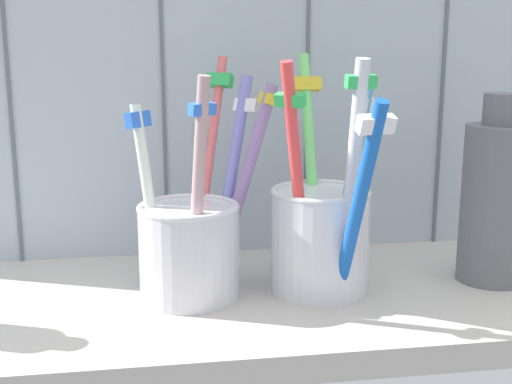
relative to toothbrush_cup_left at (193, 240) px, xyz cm
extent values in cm
cube|color=#BCB7AD|center=(4.76, -0.01, -5.48)|extent=(64.00, 22.00, 2.00)
cube|color=#B2C1CC|center=(4.76, 11.99, 16.02)|extent=(64.00, 2.00, 45.00)
cube|color=slate|center=(-14.44, 10.89, 16.02)|extent=(0.30, 0.20, 45.00)
cube|color=slate|center=(-1.64, 10.89, 16.02)|extent=(0.30, 0.20, 45.00)
cube|color=slate|center=(11.16, 10.89, 16.02)|extent=(0.30, 0.20, 45.00)
cube|color=slate|center=(23.96, 10.89, 16.02)|extent=(0.30, 0.20, 45.00)
cylinder|color=silver|center=(-0.26, -0.26, -0.98)|extent=(7.50, 7.50, 7.00)
torus|color=silver|center=(-0.26, -0.26, 2.52)|extent=(7.63, 7.63, 0.50)
cylinder|color=#B99797|center=(0.32, -2.16, 4.09)|extent=(2.24, 2.96, 16.45)
cube|color=blue|center=(0.68, -2.77, 9.99)|extent=(2.06, 1.67, 0.90)
cylinder|color=white|center=(-3.10, 0.69, 2.98)|extent=(2.69, 2.39, 14.24)
cube|color=blue|center=(-3.71, 1.18, 8.93)|extent=(2.01, 2.22, 1.23)
cylinder|color=#9476B3|center=(4.05, 1.80, 3.58)|extent=(6.01, 2.50, 15.62)
cube|color=yellow|center=(6.08, 2.35, 10.21)|extent=(1.41, 2.13, 1.00)
cylinder|color=#E96868|center=(1.58, 4.10, 4.57)|extent=(4.25, 7.15, 17.59)
cube|color=green|center=(2.81, 6.43, 11.41)|extent=(2.44, 2.06, 1.28)
cylinder|color=#8083DC|center=(3.26, 2.94, 3.86)|extent=(4.51, 5.21, 16.17)
cube|color=white|center=(4.35, 4.27, 9.52)|extent=(2.27, 2.16, 1.26)
cylinder|color=silver|center=(9.79, -0.26, -0.56)|extent=(7.55, 7.55, 7.84)
torus|color=silver|center=(9.79, -0.26, 3.36)|extent=(7.68, 7.68, 0.50)
cylinder|color=#4DA5CB|center=(11.60, -1.43, 3.96)|extent=(3.13, 2.63, 16.21)
cube|color=white|center=(12.29, -1.93, 10.01)|extent=(2.08, 2.35, 1.16)
cylinder|color=silver|center=(11.12, -3.52, 4.65)|extent=(1.22, 3.77, 17.62)
cube|color=green|center=(11.19, -4.60, 11.85)|extent=(2.11, 1.01, 0.98)
cylinder|color=#7DF17A|center=(9.73, 3.08, 4.69)|extent=(1.08, 6.38, 17.79)
cube|color=yellow|center=(9.66, 5.02, 11.13)|extent=(2.48, 1.27, 1.28)
cylinder|color=#F44141|center=(7.41, -2.50, 4.56)|extent=(3.66, 4.74, 17.48)
cube|color=green|center=(6.56, -3.71, 10.61)|extent=(2.25, 1.97, 1.02)
cylinder|color=blue|center=(11.03, -5.33, 3.39)|extent=(2.05, 6.60, 15.28)
cube|color=white|center=(11.38, -7.41, 9.32)|extent=(2.65, 1.59, 1.33)
cylinder|color=slate|center=(24.10, -0.14, 1.83)|extent=(5.42, 5.42, 12.62)
cylinder|color=slate|center=(24.10, -0.14, 9.37)|extent=(3.03, 3.03, 2.46)
camera|label=1|loc=(-2.80, -48.50, 14.39)|focal=47.30mm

